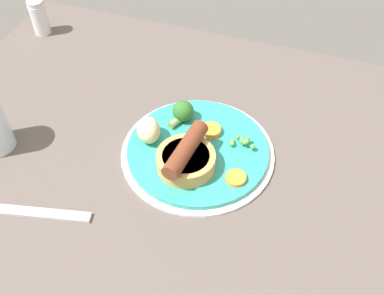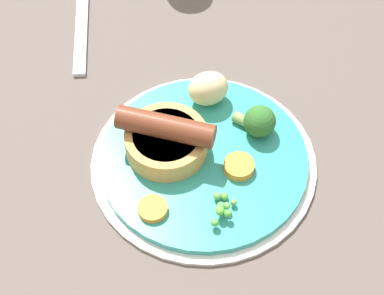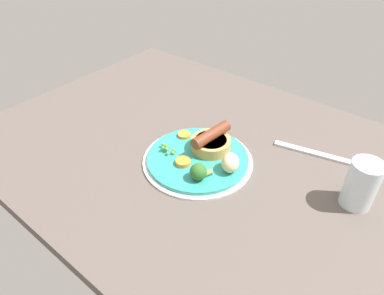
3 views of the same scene
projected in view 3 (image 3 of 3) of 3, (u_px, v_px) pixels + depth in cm
name	position (u px, v px, depth cm)	size (l,w,h in cm)	color
dining_table	(199.00, 152.00, 86.09)	(110.00, 80.00, 3.00)	#564C47
dinner_plate	(198.00, 159.00, 80.61)	(25.93, 25.93, 1.40)	silver
sausage_pudding	(211.00, 141.00, 81.38)	(9.45, 11.27, 5.47)	tan
pea_pile	(167.00, 148.00, 81.10)	(4.50, 2.60, 1.80)	#5DA34D
broccoli_floret_near	(199.00, 172.00, 73.17)	(3.77, 5.18, 3.75)	#2D6628
potato_chunk_0	(230.00, 163.00, 75.05)	(4.86, 3.90, 4.30)	beige
carrot_slice_0	(183.00, 162.00, 77.74)	(3.45, 3.45, 1.04)	orange
carrot_slice_5	(185.00, 134.00, 86.71)	(3.25, 3.25, 0.74)	orange
fork	(311.00, 152.00, 83.14)	(18.00, 1.60, 0.60)	silver
drinking_glass	(361.00, 184.00, 67.17)	(6.27, 6.27, 10.48)	silver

